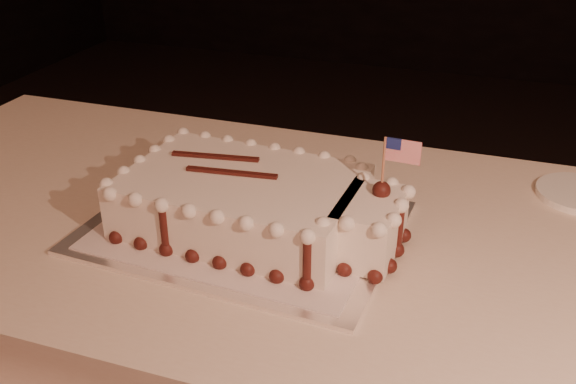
% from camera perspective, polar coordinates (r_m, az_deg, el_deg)
% --- Properties ---
extents(cake_board, '(0.53, 0.41, 0.01)m').
position_cam_1_polar(cake_board, '(1.10, -3.97, -3.12)').
color(cake_board, white).
rests_on(cake_board, banquet_table).
extents(doily, '(0.47, 0.37, 0.00)m').
position_cam_1_polar(doily, '(1.09, -3.98, -2.90)').
color(doily, silver).
rests_on(doily, cake_board).
extents(sheet_cake, '(0.49, 0.30, 0.19)m').
position_cam_1_polar(sheet_cake, '(1.06, -2.75, -1.02)').
color(sheet_cake, white).
rests_on(sheet_cake, doily).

